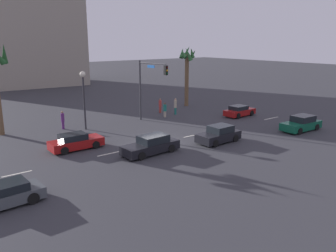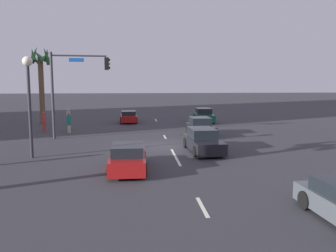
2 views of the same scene
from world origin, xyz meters
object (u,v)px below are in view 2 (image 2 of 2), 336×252
object	(u,v)px
car_0	(129,117)
streetlamp	(29,87)
palm_tree_0	(41,70)
traffic_signal	(71,81)
pedestrian_1	(69,123)
car_2	(203,141)
car_4	(200,127)
car_5	(128,158)
pedestrian_0	(68,119)
car_1	(204,116)
pedestrian_2	(44,121)

from	to	relation	value
car_0	streetlamp	size ratio (longest dim) A/B	0.70
car_0	palm_tree_0	distance (m)	10.05
car_0	traffic_signal	world-z (taller)	traffic_signal
pedestrian_1	car_2	bearing A→B (deg)	-131.79
car_4	traffic_signal	size ratio (longest dim) A/B	0.63
car_2	palm_tree_0	size ratio (longest dim) A/B	0.60
streetlamp	palm_tree_0	world-z (taller)	palm_tree_0
car_2	traffic_signal	world-z (taller)	traffic_signal
car_5	traffic_signal	size ratio (longest dim) A/B	0.65
pedestrian_0	palm_tree_0	world-z (taller)	palm_tree_0
palm_tree_0	car_5	bearing A→B (deg)	-155.21
car_0	car_4	world-z (taller)	car_4
car_5	palm_tree_0	size ratio (longest dim) A/B	0.53
traffic_signal	car_4	bearing A→B (deg)	-87.48
streetlamp	traffic_signal	bearing A→B (deg)	-9.31
pedestrian_0	traffic_signal	bearing A→B (deg)	-165.32
car_5	car_1	bearing A→B (deg)	-21.26
car_2	streetlamp	size ratio (longest dim) A/B	0.83
streetlamp	pedestrian_1	distance (m)	10.18
traffic_signal	streetlamp	world-z (taller)	traffic_signal
pedestrian_0	pedestrian_2	size ratio (longest dim) A/B	1.10
car_0	pedestrian_0	distance (m)	7.51
car_1	car_5	world-z (taller)	car_1
car_0	streetlamp	world-z (taller)	streetlamp
car_1	pedestrian_1	bearing A→B (deg)	117.99
car_5	pedestrian_0	xyz separation A→B (m)	(14.89, 5.63, 0.42)
car_5	palm_tree_0	world-z (taller)	palm_tree_0
car_4	car_5	bearing A→B (deg)	152.16
car_0	pedestrian_1	xyz separation A→B (m)	(-7.18, 4.90, 0.27)
pedestrian_0	pedestrian_2	xyz separation A→B (m)	(-0.83, 1.94, -0.11)
car_5	palm_tree_0	xyz separation A→B (m)	(19.64, 9.07, 4.94)
car_5	traffic_signal	xyz separation A→B (m)	(10.24, 4.41, 3.77)
car_1	car_5	distance (m)	21.41
car_2	streetlamp	distance (m)	10.70
car_4	traffic_signal	bearing A→B (deg)	92.52
streetlamp	pedestrian_2	xyz separation A→B (m)	(10.69, 2.03, -3.13)
streetlamp	palm_tree_0	bearing A→B (deg)	12.28
car_1	streetlamp	world-z (taller)	streetlamp
car_1	traffic_signal	size ratio (longest dim) A/B	0.69
car_2	streetlamp	xyz separation A→B (m)	(-0.89, 10.10, 3.40)
car_0	traffic_signal	xyz separation A→B (m)	(-9.98, 4.06, 3.79)
car_4	streetlamp	distance (m)	13.77
car_2	pedestrian_0	distance (m)	14.73
car_5	streetlamp	world-z (taller)	streetlamp
car_0	pedestrian_2	size ratio (longest dim) A/B	2.29
car_2	traffic_signal	distance (m)	11.41
traffic_signal	streetlamp	xyz separation A→B (m)	(-6.86, 1.12, -0.33)
car_5	pedestrian_2	distance (m)	15.97
pedestrian_1	car_1	bearing A→B (deg)	-62.01
car_2	car_5	xyz separation A→B (m)	(-4.26, 4.57, -0.04)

